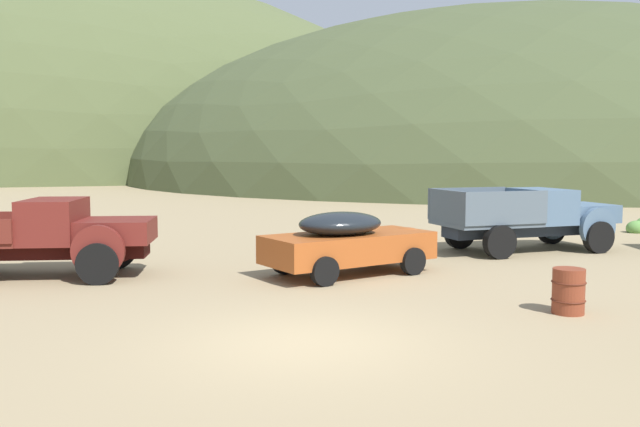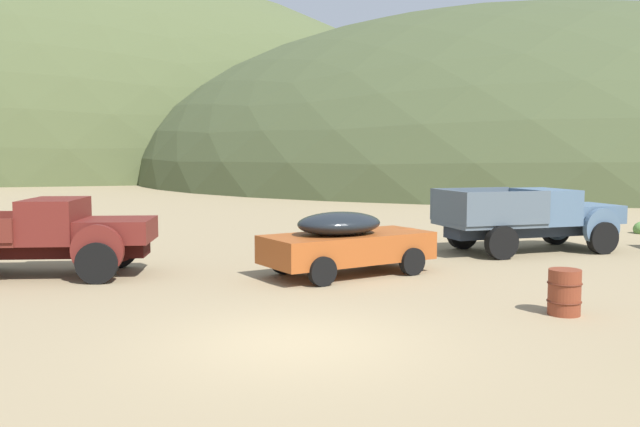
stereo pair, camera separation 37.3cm
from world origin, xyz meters
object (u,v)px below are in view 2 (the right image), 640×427
object	(u,v)px
truck_oxblood	(53,236)
truck_chalk_blue	(541,218)
car_oxide_orange	(352,242)
oil_drum_foreground	(564,292)

from	to	relation	value
truck_oxblood	truck_chalk_blue	world-z (taller)	truck_chalk_blue
truck_oxblood	car_oxide_orange	distance (m)	7.31
car_oxide_orange	oil_drum_foreground	size ratio (longest dim) A/B	5.55
truck_oxblood	truck_chalk_blue	xyz separation A→B (m)	(13.86, 0.89, 0.02)
car_oxide_orange	truck_chalk_blue	xyz separation A→B (m)	(6.72, 2.42, 0.20)
truck_oxblood	truck_chalk_blue	size ratio (longest dim) A/B	1.03
truck_oxblood	car_oxide_orange	bearing A→B (deg)	-2.36
truck_oxblood	oil_drum_foreground	size ratio (longest dim) A/B	6.94
truck_chalk_blue	oil_drum_foreground	world-z (taller)	truck_chalk_blue
car_oxide_orange	truck_chalk_blue	world-z (taller)	truck_chalk_blue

